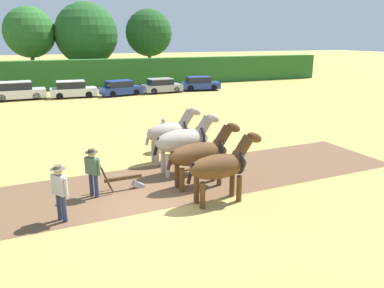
# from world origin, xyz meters

# --- Properties ---
(ground_plane) EXTENTS (240.00, 240.00, 0.00)m
(ground_plane) POSITION_xyz_m (0.00, 0.00, 0.00)
(ground_plane) COLOR tan
(plowed_furrow_strip) EXTENTS (25.05, 5.01, 0.01)m
(plowed_furrow_strip) POSITION_xyz_m (-1.86, 1.61, 0.00)
(plowed_furrow_strip) COLOR brown
(plowed_furrow_strip) RESTS_ON ground
(hedgerow) EXTENTS (62.46, 1.82, 3.04)m
(hedgerow) POSITION_xyz_m (0.00, 31.13, 1.52)
(hedgerow) COLOR #286023
(hedgerow) RESTS_ON ground
(tree_left) EXTENTS (5.79, 5.79, 8.76)m
(tree_left) POSITION_xyz_m (-3.51, 37.80, 5.85)
(tree_left) COLOR #4C3823
(tree_left) RESTS_ON ground
(tree_center_left) EXTENTS (7.42, 7.42, 9.39)m
(tree_center_left) POSITION_xyz_m (2.77, 37.11, 5.67)
(tree_center_left) COLOR brown
(tree_center_left) RESTS_ON ground
(tree_center) EXTENTS (5.69, 5.69, 8.69)m
(tree_center) POSITION_xyz_m (10.09, 35.58, 5.82)
(tree_center) COLOR #4C3823
(tree_center) RESTS_ON ground
(draft_horse_lead_left) EXTENTS (2.83, 0.91, 2.36)m
(draft_horse_lead_left) POSITION_xyz_m (2.08, -0.58, 1.27)
(draft_horse_lead_left) COLOR #513319
(draft_horse_lead_left) RESTS_ON ground
(draft_horse_lead_right) EXTENTS (3.02, 0.95, 2.36)m
(draft_horse_lead_right) POSITION_xyz_m (2.03, 0.96, 1.26)
(draft_horse_lead_right) COLOR #513319
(draft_horse_lead_right) RESTS_ON ground
(draft_horse_trail_left) EXTENTS (2.93, 1.03, 2.43)m
(draft_horse_trail_left) POSITION_xyz_m (1.97, 2.50, 1.36)
(draft_horse_trail_left) COLOR #B2A38E
(draft_horse_trail_left) RESTS_ON ground
(draft_horse_trail_right) EXTENTS (2.69, 0.97, 2.44)m
(draft_horse_trail_right) POSITION_xyz_m (1.92, 4.04, 1.33)
(draft_horse_trail_right) COLOR #B2A38E
(draft_horse_trail_right) RESTS_ON ground
(plow) EXTENTS (1.60, 0.47, 1.13)m
(plow) POSITION_xyz_m (-0.62, 1.65, 0.32)
(plow) COLOR #4C331E
(plow) RESTS_ON ground
(farmer_at_plow) EXTENTS (0.46, 0.53, 1.71)m
(farmer_at_plow) POSITION_xyz_m (-1.80, 1.44, 1.00)
(farmer_at_plow) COLOR #28334C
(farmer_at_plow) RESTS_ON ground
(farmer_beside_team) EXTENTS (0.22, 0.65, 1.61)m
(farmer_beside_team) POSITION_xyz_m (2.12, 5.67, 0.93)
(farmer_beside_team) COLOR #4C4C4C
(farmer_beside_team) RESTS_ON ground
(farmer_onlooker_left) EXTENTS (0.45, 0.58, 1.76)m
(farmer_onlooker_left) POSITION_xyz_m (-2.95, -0.02, 1.04)
(farmer_onlooker_left) COLOR #28334C
(farmer_onlooker_left) RESTS_ON ground
(parked_car_center_left) EXTENTS (4.51, 2.03, 1.61)m
(parked_car_center_left) POSITION_xyz_m (-4.94, 25.21, 0.77)
(parked_car_center_left) COLOR silver
(parked_car_center_left) RESTS_ON ground
(parked_car_center) EXTENTS (4.11, 1.90, 1.52)m
(parked_car_center) POSITION_xyz_m (-0.34, 24.83, 0.73)
(parked_car_center) COLOR silver
(parked_car_center) RESTS_ON ground
(parked_car_center_right) EXTENTS (4.08, 2.45, 1.41)m
(parked_car_center_right) POSITION_xyz_m (3.95, 24.41, 0.68)
(parked_car_center_right) COLOR navy
(parked_car_center_right) RESTS_ON ground
(parked_car_right) EXTENTS (3.89, 2.01, 1.41)m
(parked_car_right) POSITION_xyz_m (8.11, 24.66, 0.68)
(parked_car_right) COLOR #9E9EA8
(parked_car_right) RESTS_ON ground
(parked_car_far_right) EXTENTS (4.17, 2.39, 1.41)m
(parked_car_far_right) POSITION_xyz_m (12.32, 24.87, 0.69)
(parked_car_far_right) COLOR navy
(parked_car_far_right) RESTS_ON ground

